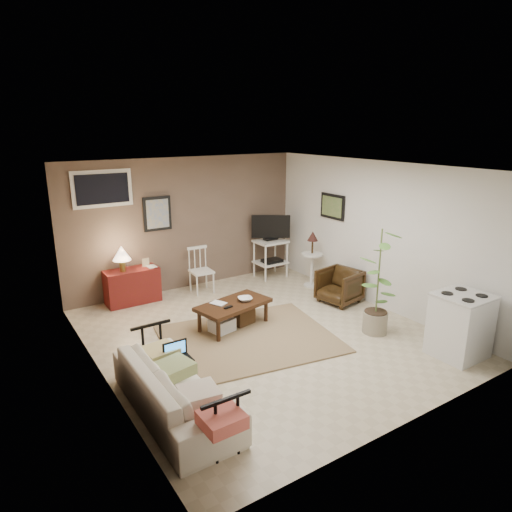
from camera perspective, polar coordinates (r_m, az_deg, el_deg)
floor at (r=6.73m, az=0.80°, el=-9.81°), size 5.00×5.00×0.00m
art_back at (r=8.15m, az=-12.24°, el=5.20°), size 0.50×0.03×0.60m
art_right at (r=8.38m, az=9.55°, el=6.13°), size 0.03×0.60×0.45m
window at (r=7.80m, az=-18.67°, el=7.97°), size 0.96×0.03×0.60m
rug at (r=6.59m, az=-0.87°, el=-10.30°), size 2.62×2.23×0.02m
coffee_table at (r=6.86m, az=-2.88°, el=-7.15°), size 1.20×0.79×0.42m
sofa at (r=5.01m, az=-10.22°, el=-15.07°), size 0.55×1.88×0.74m
sofa_pillows at (r=4.81m, az=-8.70°, el=-15.26°), size 0.36×1.79×0.13m
sofa_end_rails at (r=5.07m, az=-9.02°, el=-15.27°), size 0.51×1.88×0.63m
laptop at (r=5.28m, az=-9.85°, el=-11.98°), size 0.29×0.21×0.20m
red_console at (r=8.03m, az=-15.32°, el=-3.26°), size 0.89×0.40×1.03m
spindle_chair at (r=8.30m, az=-6.88°, el=-1.93°), size 0.39×0.39×0.83m
tv_stand at (r=8.99m, az=1.87°, el=1.42°), size 0.65×0.48×1.26m
side_table at (r=8.52m, az=7.03°, el=0.44°), size 0.40×0.40×1.06m
armchair at (r=7.91m, az=10.38°, el=-3.53°), size 0.68×0.71×0.64m
potted_plant at (r=6.72m, az=15.06°, el=-2.66°), size 0.40×0.40×1.58m
stove at (r=6.57m, az=24.17°, el=-7.89°), size 0.66×0.61×0.86m
bowl at (r=6.84m, az=-1.38°, el=-4.77°), size 0.22×0.11×0.21m
book_table at (r=6.69m, az=-5.18°, el=-5.31°), size 0.15×0.08×0.22m
book_console at (r=7.95m, az=-13.48°, el=-0.77°), size 0.15×0.02×0.20m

